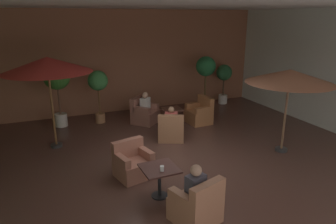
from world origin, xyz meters
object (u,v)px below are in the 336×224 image
at_px(armchair_front_right_east, 199,113).
at_px(potted_tree_mid_left, 224,77).
at_px(armchair_front_left_east, 133,164).
at_px(patio_umbrella_center_beige, 47,65).
at_px(potted_tree_right_corner, 206,70).
at_px(potted_tree_left_corner, 98,85).
at_px(patron_by_window, 171,118).
at_px(cafe_table_front_right, 172,113).
at_px(armchair_front_right_north, 171,130).
at_px(patio_umbrella_tall_red, 290,77).
at_px(potted_tree_mid_right, 57,81).
at_px(patron_with_friend, 145,102).
at_px(armchair_front_right_south, 144,114).
at_px(iced_drink_cup, 162,168).
at_px(patron_blue_shirt, 196,184).
at_px(cafe_table_front_left, 159,174).
at_px(armchair_front_left_north, 197,206).

distance_m(armchair_front_right_east, potted_tree_mid_left, 2.92).
bearing_deg(armchair_front_left_east, patio_umbrella_center_beige, 122.26).
bearing_deg(potted_tree_right_corner, patio_umbrella_center_beige, -165.55).
distance_m(potted_tree_left_corner, patron_by_window, 2.96).
distance_m(potted_tree_mid_left, patron_by_window, 4.60).
bearing_deg(cafe_table_front_right, armchair_front_right_north, -114.71).
distance_m(cafe_table_front_right, potted_tree_right_corner, 2.50).
bearing_deg(patio_umbrella_tall_red, armchair_front_left_east, 177.11).
height_order(patio_umbrella_tall_red, potted_tree_left_corner, patio_umbrella_tall_red).
distance_m(cafe_table_front_right, potted_tree_left_corner, 2.68).
relative_size(potted_tree_mid_right, patron_with_friend, 3.23).
bearing_deg(patron_with_friend, patio_umbrella_center_beige, -161.76).
distance_m(armchair_front_right_south, patio_umbrella_tall_red, 4.91).
relative_size(patio_umbrella_center_beige, iced_drink_cup, 23.07).
relative_size(cafe_table_front_right, patron_blue_shirt, 0.97).
bearing_deg(potted_tree_mid_right, patio_umbrella_tall_red, -39.13).
height_order(armchair_front_right_south, patio_umbrella_center_beige, patio_umbrella_center_beige).
relative_size(armchair_front_right_east, potted_tree_mid_right, 0.43).
distance_m(armchair_front_left_east, patron_blue_shirt, 2.13).
distance_m(potted_tree_left_corner, patron_blue_shirt, 6.16).
bearing_deg(armchair_front_left_east, potted_tree_right_corner, 44.10).
bearing_deg(patio_umbrella_tall_red, potted_tree_mid_left, 76.80).
distance_m(armchair_front_left_east, cafe_table_front_right, 3.43).
distance_m(cafe_table_front_left, armchair_front_right_south, 4.66).
height_order(patron_with_friend, iced_drink_cup, patron_with_friend).
relative_size(patron_blue_shirt, patron_with_friend, 1.03).
relative_size(cafe_table_front_right, patio_umbrella_center_beige, 0.26).
relative_size(armchair_front_right_south, potted_tree_mid_left, 0.66).
bearing_deg(cafe_table_front_right, potted_tree_mid_left, 31.21).
distance_m(cafe_table_front_right, patio_umbrella_center_beige, 4.11).
xyz_separation_m(armchair_front_left_north, potted_tree_right_corner, (3.43, 5.94, 1.28)).
relative_size(cafe_table_front_left, patron_by_window, 1.19).
distance_m(armchair_front_right_north, armchair_front_right_east, 1.82).
distance_m(armchair_front_left_north, patio_umbrella_center_beige, 5.37).
height_order(cafe_table_front_right, patron_with_friend, patron_with_friend).
distance_m(armchair_front_right_south, patron_with_friend, 0.41).
bearing_deg(armchair_front_right_north, patron_blue_shirt, -106.68).
distance_m(patio_umbrella_tall_red, potted_tree_mid_left, 5.03).
height_order(armchair_front_right_east, potted_tree_mid_right, potted_tree_mid_right).
distance_m(armchair_front_right_north, patron_with_friend, 1.79).
relative_size(potted_tree_mid_left, patron_by_window, 2.72).
height_order(armchair_front_left_north, potted_tree_left_corner, potted_tree_left_corner).
height_order(armchair_front_left_north, potted_tree_mid_left, potted_tree_mid_left).
bearing_deg(cafe_table_front_right, potted_tree_left_corner, 146.43).
xyz_separation_m(armchair_front_left_east, patio_umbrella_tall_red, (4.16, -0.21, 1.76)).
xyz_separation_m(armchair_front_right_south, patio_umbrella_tall_red, (2.74, -3.68, 1.74)).
bearing_deg(patio_umbrella_center_beige, armchair_front_right_north, -12.81).
relative_size(armchair_front_left_east, iced_drink_cup, 8.36).
distance_m(armchair_front_right_north, potted_tree_mid_right, 4.06).
bearing_deg(cafe_table_front_left, armchair_front_left_north, -72.43).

